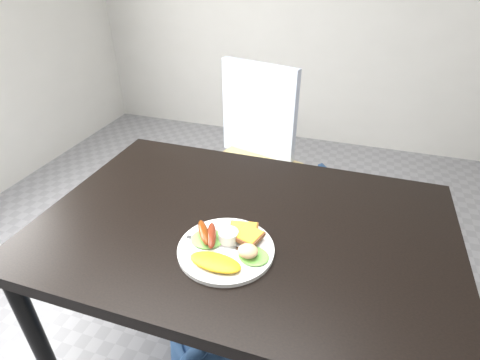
# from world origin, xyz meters

# --- Properties ---
(dining_table) EXTENTS (1.20, 0.80, 0.04)m
(dining_table) POSITION_xyz_m (0.00, 0.00, 0.73)
(dining_table) COLOR black
(dining_table) RESTS_ON ground
(dining_chair) EXTENTS (0.53, 0.53, 0.05)m
(dining_chair) POSITION_xyz_m (-0.22, 0.76, 0.45)
(dining_chair) COLOR tan
(dining_chair) RESTS_ON ground
(person) EXTENTS (0.57, 0.40, 1.52)m
(person) POSITION_xyz_m (-0.09, 0.56, 0.76)
(person) COLOR #2A4C7D
(person) RESTS_ON ground
(plate) EXTENTS (0.26, 0.26, 0.01)m
(plate) POSITION_xyz_m (-0.01, -0.14, 0.76)
(plate) COLOR white
(plate) RESTS_ON dining_table
(lettuce_left) EXTENTS (0.11, 0.11, 0.01)m
(lettuce_left) POSITION_xyz_m (-0.07, -0.12, 0.77)
(lettuce_left) COLOR #5B8E33
(lettuce_left) RESTS_ON plate
(lettuce_right) EXTENTS (0.09, 0.09, 0.01)m
(lettuce_right) POSITION_xyz_m (0.07, -0.15, 0.77)
(lettuce_right) COLOR #53A038
(lettuce_right) RESTS_ON plate
(omelette) EXTENTS (0.14, 0.07, 0.02)m
(omelette) POSITION_xyz_m (-0.01, -0.20, 0.77)
(omelette) COLOR #E2B008
(omelette) RESTS_ON plate
(sausage_a) EXTENTS (0.08, 0.10, 0.03)m
(sausage_a) POSITION_xyz_m (-0.08, -0.12, 0.78)
(sausage_a) COLOR #6D2D09
(sausage_a) RESTS_ON lettuce_left
(sausage_b) EXTENTS (0.06, 0.11, 0.03)m
(sausage_b) POSITION_xyz_m (-0.06, -0.12, 0.78)
(sausage_b) COLOR maroon
(sausage_b) RESTS_ON lettuce_left
(ramekin) EXTENTS (0.06, 0.06, 0.03)m
(ramekin) POSITION_xyz_m (-0.01, -0.11, 0.78)
(ramekin) COLOR white
(ramekin) RESTS_ON plate
(toast_a) EXTENTS (0.09, 0.09, 0.01)m
(toast_a) POSITION_xyz_m (0.02, -0.07, 0.77)
(toast_a) COLOR brown
(toast_a) RESTS_ON plate
(toast_b) EXTENTS (0.08, 0.08, 0.01)m
(toast_b) POSITION_xyz_m (0.04, -0.09, 0.78)
(toast_b) COLOR brown
(toast_b) RESTS_ON toast_a
(potato_salad) EXTENTS (0.05, 0.05, 0.03)m
(potato_salad) POSITION_xyz_m (0.06, -0.16, 0.79)
(potato_salad) COLOR beige
(potato_salad) RESTS_ON lettuce_right
(fork) EXTENTS (0.15, 0.02, 0.00)m
(fork) POSITION_xyz_m (-0.05, -0.13, 0.76)
(fork) COLOR #ADAFB7
(fork) RESTS_ON plate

